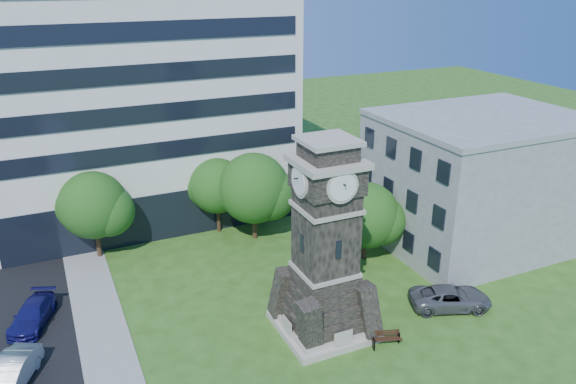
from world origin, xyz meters
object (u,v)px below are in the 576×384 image
car_street_mid (11,375)px  car_street_north (33,315)px  car_east_lot (450,298)px  park_bench (386,338)px  clock_tower (325,253)px

car_street_mid → car_street_north: bearing=102.5°
car_street_north → car_east_lot: bearing=1.0°
car_street_mid → park_bench: bearing=9.9°
car_street_mid → park_bench: (20.08, -5.23, -0.27)m
car_street_mid → car_street_north: (1.21, 5.70, -0.09)m
clock_tower → car_east_lot: size_ratio=2.32×
car_east_lot → park_bench: car_east_lot is taller
clock_tower → car_street_mid: size_ratio=2.62×
car_street_north → clock_tower: bearing=-4.6°
clock_tower → car_east_lot: (8.68, -1.36, -4.55)m
car_street_north → park_bench: (18.87, -10.93, -0.18)m
clock_tower → car_street_mid: (-17.49, 2.28, -4.51)m
clock_tower → car_east_lot: bearing=-8.9°
park_bench → car_street_mid: bearing=-176.6°
clock_tower → car_street_north: (-16.28, 7.98, -4.60)m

